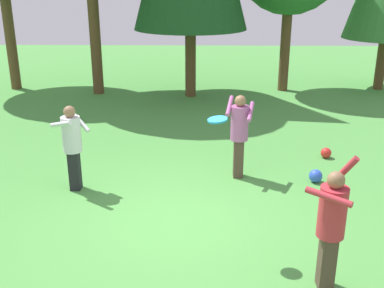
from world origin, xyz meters
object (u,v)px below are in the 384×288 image
Objects in this scene: person_catcher at (72,141)px; ball_red at (326,153)px; person_thrower at (331,221)px; frisbee at (218,120)px; person_bystander at (239,130)px; ball_blue at (316,176)px.

ball_red is (5.04, 1.67, -0.83)m from person_catcher.
person_catcher is 5.37m from ball_red.
person_thrower is 1.94m from frisbee.
person_catcher is (-3.90, 2.83, -0.01)m from person_thrower.
person_thrower is at bearing 25.40° from person_bystander.
person_bystander is at bearing 78.42° from frisbee.
ball_blue is (1.99, 2.27, -1.81)m from frisbee.
person_bystander is at bearing -152.46° from ball_red.
ball_blue is (1.47, -0.24, -0.85)m from person_bystander.
person_thrower is 1.10× the size of person_catcher.
person_thrower is 4.72m from ball_red.
person_bystander is at bearing 170.58° from ball_blue.
person_thrower is 5.00× the size of frisbee.
person_bystander reaches higher than ball_blue.
person_bystander is 7.15× the size of ball_red.
ball_blue is 1.11× the size of ball_red.
ball_red is at bearing 68.01° from ball_blue.
person_bystander is at bearing 48.24° from person_catcher.
ball_blue is at bearing 92.16° from person_bystander.
frisbee reaches higher than person_catcher.
person_thrower reaches higher than ball_blue.
person_thrower is 7.67× the size of ball_red.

